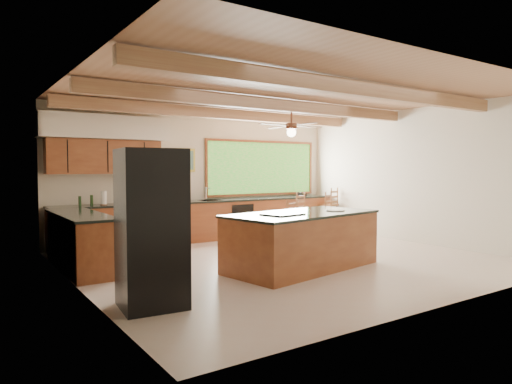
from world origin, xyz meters
TOP-DOWN VIEW (x-y plane):
  - ground at (0.00, 0.00)m, footprint 7.20×7.20m
  - room_shell at (-0.17, 0.65)m, footprint 7.27×6.54m
  - counter_run at (-0.82, 2.52)m, footprint 7.12×3.10m
  - island at (-0.20, -0.68)m, footprint 2.85×1.70m
  - refrigerator at (-3.05, -1.30)m, footprint 0.81×0.79m
  - bar_stool_a at (1.32, 1.55)m, footprint 0.40×0.40m
  - bar_stool_b at (1.75, 1.88)m, footprint 0.49×0.49m
  - bar_stool_c at (2.28, 1.54)m, footprint 0.53×0.53m
  - bar_stool_d at (3.30, 2.39)m, footprint 0.51×0.51m

SIDE VIEW (x-z plane):
  - ground at x=0.00m, z-range 0.00..0.00m
  - counter_run at x=-0.82m, z-range -0.16..1.09m
  - island at x=-0.20m, z-range -0.01..0.94m
  - bar_stool_a at x=1.32m, z-range 0.09..1.05m
  - bar_stool_b at x=1.75m, z-range 0.10..1.21m
  - bar_stool_c at x=2.28m, z-range 0.10..1.22m
  - bar_stool_d at x=3.30m, z-range 0.11..1.26m
  - refrigerator at x=-3.05m, z-range 0.00..1.89m
  - room_shell at x=-0.17m, z-range 0.70..3.72m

